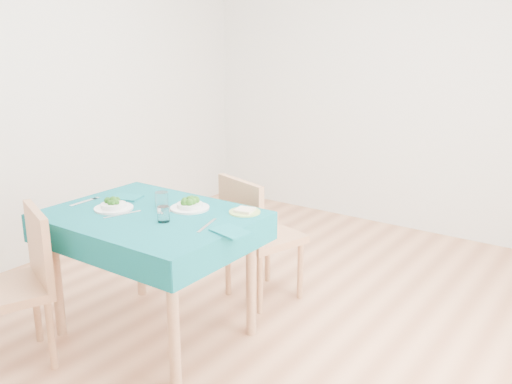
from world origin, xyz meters
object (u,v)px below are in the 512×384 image
Objects in this scene: chair_far at (264,222)px; chair_near at (4,275)px; bowl_near at (113,204)px; bowl_far at (190,203)px; table at (154,275)px; side_plate at (245,212)px.

chair_near is at bearing 82.47° from chair_far.
bowl_far is (0.35, 0.26, 0.00)m from bowl_near.
side_plate reaches higher than table.
table is 0.47m from bowl_far.
chair_near reaches higher than bowl_near.
chair_far is (0.24, 0.79, 0.15)m from table.
table is 0.80m from chair_near.
bowl_near is (-0.47, -0.85, 0.26)m from chair_far.
chair_far is 4.80× the size of bowl_near.
chair_near is 1.59m from chair_far.
bowl_near is 0.99× the size of bowl_far.
chair_far is 5.97× the size of side_plate.
table is 1.09× the size of chair_near.
bowl_near is at bearing 77.96° from chair_far.
bowl_far is at bearing 79.95° from chair_near.
chair_far is 0.56m from side_plate.
side_plate is (0.43, 0.32, 0.38)m from table.
table is 5.03× the size of bowl_far.
bowl_far is at bearing -157.12° from side_plate.
side_plate is (0.84, 0.98, 0.24)m from chair_near.
chair_near reaches higher than table.
side_plate is at bearing 36.43° from table.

